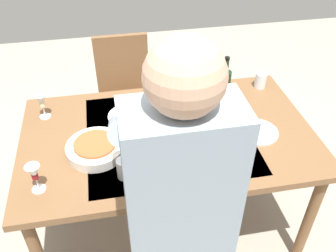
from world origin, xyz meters
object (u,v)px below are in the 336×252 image
(wine_glass_right, at_px, (34,174))
(water_cup_near_left, at_px, (124,168))
(dining_table, at_px, (168,143))
(water_cup_far_left, at_px, (219,82))
(person_server, at_px, (179,222))
(serving_bowl_pasta, at_px, (95,148))
(water_cup_near_right, at_px, (261,80))
(wine_glass_left, at_px, (42,102))
(dinner_plate_near, at_px, (257,132))
(side_bowl_salad, at_px, (207,115))
(chair_near, at_px, (125,88))
(wine_bottle, at_px, (224,85))
(dinner_plate_far, at_px, (128,116))

(wine_glass_right, distance_m, water_cup_near_left, 0.40)
(dining_table, bearing_deg, water_cup_far_left, -135.78)
(person_server, distance_m, serving_bowl_pasta, 0.74)
(water_cup_near_right, distance_m, serving_bowl_pasta, 1.16)
(wine_glass_right, xyz_separation_m, serving_bowl_pasta, (-0.27, -0.21, -0.07))
(wine_glass_left, distance_m, water_cup_near_left, 0.70)
(dinner_plate_near, bearing_deg, serving_bowl_pasta, 0.02)
(person_server, xyz_separation_m, side_bowl_salad, (-0.34, -0.82, -0.17))
(chair_near, distance_m, wine_glass_right, 1.30)
(wine_glass_left, height_order, dinner_plate_near, wine_glass_left)
(water_cup_near_right, distance_m, side_bowl_salad, 0.51)
(dinner_plate_near, bearing_deg, wine_glass_right, 10.14)
(person_server, height_order, wine_glass_right, person_server)
(dining_table, bearing_deg, person_server, 82.33)
(wine_glass_left, xyz_separation_m, wine_glass_right, (-0.01, 0.57, 0.00))
(serving_bowl_pasta, relative_size, dinner_plate_near, 1.30)
(wine_glass_left, relative_size, water_cup_far_left, 1.75)
(water_cup_far_left, bearing_deg, wine_glass_right, 32.80)
(side_bowl_salad, xyz_separation_m, dinner_plate_near, (-0.24, 0.17, -0.03))
(wine_glass_left, relative_size, water_cup_near_left, 1.45)
(wine_glass_left, relative_size, dinner_plate_near, 0.66)
(person_server, height_order, dinner_plate_near, person_server)
(wine_bottle, bearing_deg, dining_table, 32.92)
(dining_table, relative_size, wine_bottle, 5.42)
(water_cup_far_left, distance_m, dinner_plate_near, 0.49)
(water_cup_near_left, bearing_deg, side_bowl_salad, -144.74)
(wine_bottle, xyz_separation_m, water_cup_far_left, (-0.01, -0.14, -0.07))
(dining_table, height_order, dinner_plate_near, dinner_plate_near)
(dining_table, relative_size, side_bowl_salad, 8.91)
(wine_glass_left, height_order, water_cup_near_right, wine_glass_left)
(dining_table, height_order, dinner_plate_far, dinner_plate_far)
(water_cup_near_left, xyz_separation_m, serving_bowl_pasta, (0.13, -0.19, -0.02))
(serving_bowl_pasta, bearing_deg, dinner_plate_far, -124.48)
(dining_table, distance_m, dinner_plate_near, 0.50)
(wine_glass_right, xyz_separation_m, water_cup_far_left, (-1.07, -0.69, -0.06))
(side_bowl_salad, bearing_deg, water_cup_far_left, -117.34)
(wine_glass_left, bearing_deg, water_cup_far_left, -173.75)
(chair_near, height_order, wine_glass_right, chair_near)
(chair_near, xyz_separation_m, dinner_plate_far, (0.03, 0.67, 0.24))
(wine_glass_right, height_order, water_cup_near_right, wine_glass_right)
(wine_bottle, distance_m, dinner_plate_near, 0.37)
(dining_table, bearing_deg, wine_glass_left, -22.37)
(person_server, distance_m, side_bowl_salad, 0.90)
(serving_bowl_pasta, bearing_deg, dining_table, -167.31)
(person_server, relative_size, wine_bottle, 5.71)
(water_cup_near_left, xyz_separation_m, water_cup_far_left, (-0.67, -0.68, -0.01))
(wine_glass_right, relative_size, water_cup_near_left, 1.45)
(dinner_plate_far, bearing_deg, dinner_plate_near, 157.94)
(chair_near, relative_size, dinner_plate_near, 3.96)
(side_bowl_salad, bearing_deg, dinner_plate_near, 145.76)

